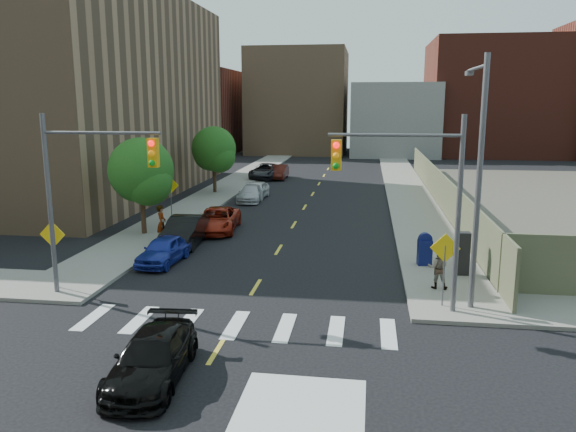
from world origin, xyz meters
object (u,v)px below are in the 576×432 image
(mailbox, at_px, (425,249))
(pedestrian_east, at_px, (438,268))
(parked_car_grey, at_px, (266,171))
(pedestrian_west, at_px, (162,223))
(payphone, at_px, (463,253))
(parked_car_black, at_px, (185,231))
(black_sedan, at_px, (153,358))
(parked_car_silver, at_px, (251,194))
(parked_car_maroon, at_px, (279,172))
(parked_car_red, at_px, (217,220))
(parked_car_white, at_px, (256,190))
(parked_car_blue, at_px, (164,250))

(mailbox, bearing_deg, pedestrian_east, -94.11)
(parked_car_grey, distance_m, pedestrian_east, 34.72)
(pedestrian_west, distance_m, pedestrian_east, 14.75)
(payphone, height_order, pedestrian_east, payphone)
(parked_car_black, distance_m, pedestrian_east, 13.51)
(parked_car_grey, distance_m, black_sedan, 41.00)
(parked_car_silver, height_order, pedestrian_west, pedestrian_west)
(parked_car_maroon, relative_size, payphone, 2.26)
(parked_car_red, height_order, black_sedan, parked_car_red)
(parked_car_white, xyz_separation_m, pedestrian_west, (-2.10, -15.03, 0.46))
(parked_car_grey, height_order, pedestrian_west, pedestrian_west)
(pedestrian_east, bearing_deg, pedestrian_west, -18.14)
(mailbox, bearing_deg, parked_car_black, 161.15)
(parked_car_white, bearing_deg, black_sedan, -82.05)
(payphone, relative_size, pedestrian_west, 0.95)
(parked_car_white, height_order, parked_car_maroon, parked_car_maroon)
(parked_car_grey, distance_m, payphone, 33.35)
(mailbox, distance_m, pedestrian_west, 13.59)
(parked_car_maroon, xyz_separation_m, mailbox, (11.25, -29.09, 0.18))
(parked_car_blue, xyz_separation_m, black_sedan, (3.69, -10.80, -0.01))
(pedestrian_west, bearing_deg, parked_car_black, -109.48)
(parked_car_blue, distance_m, parked_car_white, 18.54)
(parked_car_silver, xyz_separation_m, payphone, (12.82, -17.34, 0.47))
(parked_car_red, bearing_deg, parked_car_grey, 88.39)
(parked_car_white, relative_size, parked_car_grey, 0.73)
(parked_car_white, bearing_deg, mailbox, -55.20)
(parked_car_black, xyz_separation_m, parked_car_maroon, (0.80, 26.69, -0.07))
(pedestrian_west, bearing_deg, payphone, -117.62)
(parked_car_grey, relative_size, mailbox, 3.60)
(mailbox, xyz_separation_m, pedestrian_east, (0.20, -3.28, 0.12))
(parked_car_red, distance_m, pedestrian_east, 14.70)
(parked_car_white, bearing_deg, parked_car_maroon, 92.17)
(parked_car_red, relative_size, parked_car_maroon, 1.17)
(pedestrian_east, bearing_deg, mailbox, -81.41)
(parked_car_silver, relative_size, parked_car_maroon, 1.00)
(parked_car_grey, xyz_separation_m, pedestrian_east, (12.75, -32.30, 0.24))
(parked_car_silver, relative_size, payphone, 2.26)
(parked_car_grey, relative_size, pedestrian_west, 2.76)
(parked_car_blue, xyz_separation_m, pedestrian_east, (12.17, -2.33, 0.35))
(parked_car_silver, bearing_deg, mailbox, -57.09)
(parked_car_white, distance_m, parked_car_grey, 11.52)
(parked_car_white, relative_size, pedestrian_east, 2.32)
(mailbox, distance_m, pedestrian_east, 3.29)
(black_sedan, bearing_deg, parked_car_white, 92.10)
(parked_car_blue, relative_size, black_sedan, 0.86)
(parked_car_white, height_order, black_sedan, parked_car_white)
(parked_car_silver, xyz_separation_m, mailbox, (11.37, -16.09, 0.27))
(parked_car_blue, xyz_separation_m, parked_car_grey, (-0.58, 29.97, 0.11))
(pedestrian_west, relative_size, pedestrian_east, 1.16)
(parked_car_black, relative_size, pedestrian_west, 2.38)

